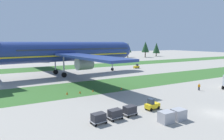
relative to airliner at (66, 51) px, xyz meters
name	(u,v)px	position (x,y,z in m)	size (l,w,h in m)	color
ground_plane	(217,114)	(9.34, -50.79, -8.38)	(400.00, 400.00, 0.00)	gray
grass_strip_near	(122,83)	(9.34, -22.01, -8.38)	(320.00, 16.14, 0.01)	#336028
grass_strip_far	(72,67)	(9.34, 22.27, -8.38)	(320.00, 16.14, 0.01)	#336028
airliner	(66,51)	(0.00, 0.00, 0.00)	(57.38, 71.05, 23.36)	navy
baggage_tug	(152,105)	(1.54, -43.92, -7.57)	(2.70, 1.52, 1.97)	yellow
cargo_dolly_lead	(130,110)	(-3.46, -44.37, -7.46)	(2.32, 1.69, 1.55)	#A3A3A8
cargo_dolly_second	(115,113)	(-6.35, -44.62, -7.46)	(2.32, 1.69, 1.55)	#A3A3A8
cargo_dolly_third	(99,118)	(-9.24, -44.88, -7.46)	(2.32, 1.69, 1.55)	#A3A3A8
pushback_tractor	(137,66)	(33.19, 3.03, -7.57)	(2.71, 1.53, 1.97)	yellow
ground_crew_marshaller	(199,87)	(20.88, -38.70, -7.44)	(0.45, 0.39, 1.74)	black
uld_container_0	(179,114)	(1.92, -49.47, -7.56)	(2.00, 1.60, 1.63)	#A3A3A8
uld_container_1	(166,117)	(-0.56, -49.40, -7.54)	(2.00, 1.60, 1.68)	#A3A3A8
taxiway_marker_0	(121,88)	(5.01, -28.56, -8.12)	(0.44, 0.44, 0.52)	orange
taxiway_marker_1	(93,91)	(-2.01, -27.09, -8.12)	(0.44, 0.44, 0.51)	orange
taxiway_marker_2	(80,92)	(-5.26, -27.03, -8.09)	(0.44, 0.44, 0.58)	orange
taxiway_marker_3	(67,93)	(-8.17, -26.68, -8.05)	(0.44, 0.44, 0.66)	orange
distant_tree_line	(73,50)	(21.64, 56.21, -1.49)	(178.09, 11.22, 12.23)	#4C3823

